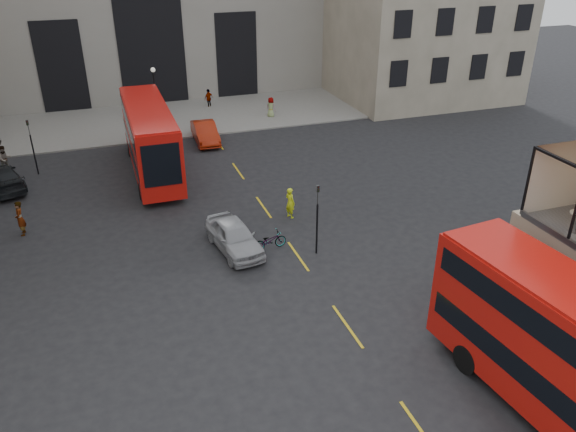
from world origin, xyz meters
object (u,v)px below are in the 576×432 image
object	(u,v)px
pedestrian_c	(209,98)
pedestrian_e	(20,218)
pedestrian_a	(5,159)
street_lamp_b	(157,105)
car_b	(205,133)
pedestrian_b	(135,105)
cyclist	(290,203)
traffic_light_near	(317,211)
traffic_light_far	(31,140)
car_a	(234,236)
car_c	(1,178)
bus_far	(150,136)
bicycle	(270,241)
pedestrian_d	(271,108)

from	to	relation	value
pedestrian_c	pedestrian_e	bearing A→B (deg)	23.02
pedestrian_a	street_lamp_b	bearing A→B (deg)	-0.71
car_b	pedestrian_b	xyz separation A→B (m)	(-4.46, 9.01, 0.21)
pedestrian_c	pedestrian_e	world-z (taller)	pedestrian_e
cyclist	pedestrian_e	bearing A→B (deg)	55.68
traffic_light_near	pedestrian_b	xyz separation A→B (m)	(-6.34, 27.64, -1.44)
traffic_light_far	cyclist	xyz separation A→B (m)	(14.08, -11.73, -1.51)
car_b	cyclist	bearing A→B (deg)	-80.45
car_a	pedestrian_a	xyz separation A→B (m)	(-12.12, 15.45, 0.14)
pedestrian_c	car_c	bearing A→B (deg)	8.58
pedestrian_c	street_lamp_b	bearing A→B (deg)	16.29
car_b	pedestrian_e	size ratio (longest dim) A/B	2.41
street_lamp_b	bus_far	world-z (taller)	street_lamp_b
bicycle	pedestrian_c	bearing A→B (deg)	-12.60
street_lamp_b	pedestrian_d	size ratio (longest dim) A/B	2.96
traffic_light_near	pedestrian_a	xyz separation A→B (m)	(-16.00, 17.18, -1.50)
car_c	pedestrian_d	xyz separation A→B (m)	(20.93, 9.01, 0.14)
traffic_light_far	street_lamp_b	bearing A→B (deg)	33.69
street_lamp_b	bus_far	bearing A→B (deg)	-100.25
pedestrian_a	pedestrian_d	size ratio (longest dim) A/B	1.03
car_b	pedestrian_d	size ratio (longest dim) A/B	2.62
car_c	pedestrian_d	size ratio (longest dim) A/B	2.89
pedestrian_b	pedestrian_a	bearing A→B (deg)	-176.26
pedestrian_a	pedestrian_c	distance (m)	19.66
traffic_light_far	pedestrian_e	xyz separation A→B (m)	(-0.38, -8.88, -1.45)
pedestrian_a	pedestrian_d	distance (m)	21.75
car_a	pedestrian_e	size ratio (longest dim) A/B	2.35
car_b	pedestrian_b	bearing A→B (deg)	118.12
bus_far	car_a	world-z (taller)	bus_far
street_lamp_b	pedestrian_b	size ratio (longest dim) A/B	2.69
street_lamp_b	pedestrian_e	bearing A→B (deg)	-122.22
car_a	bicycle	size ratio (longest dim) A/B	2.50
bus_far	car_a	bearing A→B (deg)	-77.54
car_b	pedestrian_a	distance (m)	14.19
bus_far	pedestrian_b	xyz separation A→B (m)	(0.17, 13.99, -1.63)
bus_far	pedestrian_e	size ratio (longest dim) A/B	5.97
pedestrian_e	car_b	bearing A→B (deg)	131.98
street_lamp_b	bicycle	world-z (taller)	street_lamp_b
street_lamp_b	car_a	bearing A→B (deg)	-86.83
pedestrian_b	car_c	bearing A→B (deg)	-169.08
traffic_light_far	street_lamp_b	xyz separation A→B (m)	(9.00, 6.00, -0.03)
car_c	bicycle	bearing A→B (deg)	118.66
car_b	pedestrian_b	world-z (taller)	pedestrian_b
traffic_light_near	bus_far	xyz separation A→B (m)	(-6.51, 13.65, 0.19)
traffic_light_near	street_lamp_b	bearing A→B (deg)	102.80
traffic_light_far	pedestrian_c	bearing A→B (deg)	39.78
traffic_light_near	pedestrian_a	distance (m)	23.52
bus_far	pedestrian_b	size ratio (longest dim) A/B	5.91
car_c	pedestrian_c	world-z (taller)	pedestrian_c
cyclist	pedestrian_d	xyz separation A→B (m)	(4.85, 18.84, -0.02)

